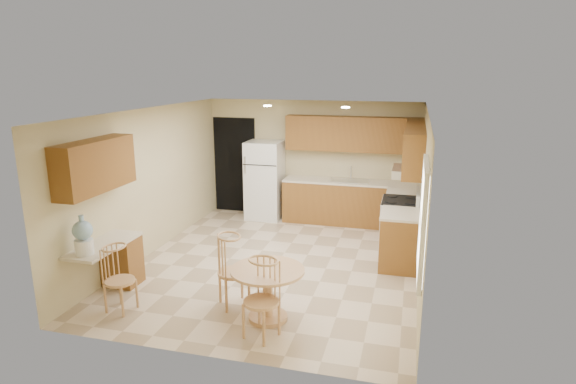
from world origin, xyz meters
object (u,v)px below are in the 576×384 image
(chair_table_a, at_px, (231,266))
(chair_desk, at_px, (115,275))
(dining_table, at_px, (268,287))
(water_crock, at_px, (83,237))
(chair_table_b, at_px, (259,295))
(stove, at_px, (400,224))
(refrigerator, at_px, (265,180))

(chair_table_a, distance_m, chair_desk, 1.49)
(dining_table, bearing_deg, water_crock, -172.43)
(chair_table_a, relative_size, chair_table_b, 1.04)
(stove, distance_m, water_crock, 5.14)
(refrigerator, relative_size, chair_desk, 1.87)
(refrigerator, bearing_deg, water_crock, -103.14)
(refrigerator, bearing_deg, chair_table_a, -78.78)
(chair_desk, height_order, water_crock, water_crock)
(stove, bearing_deg, dining_table, -117.28)
(dining_table, xyz_separation_m, chair_table_a, (-0.55, 0.15, 0.15))
(water_crock, bearing_deg, chair_desk, -4.57)
(refrigerator, height_order, chair_table_b, refrigerator)
(chair_table_a, bearing_deg, chair_table_b, 4.33)
(stove, relative_size, chair_table_a, 1.09)
(refrigerator, distance_m, dining_table, 4.41)
(chair_table_a, bearing_deg, chair_desk, -107.65)
(stove, height_order, chair_table_a, stove)
(stove, xyz_separation_m, chair_table_a, (-2.08, -2.81, 0.14))
(stove, relative_size, chair_table_b, 1.14)
(chair_table_a, distance_m, water_crock, 1.95)
(chair_table_b, bearing_deg, dining_table, -64.67)
(chair_table_b, height_order, chair_desk, chair_table_b)
(dining_table, bearing_deg, chair_desk, -169.68)
(refrigerator, xyz_separation_m, stove, (2.88, -1.22, -0.36))
(chair_table_b, distance_m, chair_desk, 2.01)
(stove, distance_m, chair_table_b, 3.77)
(refrigerator, xyz_separation_m, dining_table, (1.35, -4.18, -0.38))
(chair_table_a, xyz_separation_m, chair_table_b, (0.60, -0.67, -0.02))
(chair_desk, distance_m, water_crock, 0.65)
(stove, relative_size, water_crock, 2.05)
(refrigerator, xyz_separation_m, chair_desk, (-0.60, -4.53, -0.29))
(stove, height_order, dining_table, stove)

